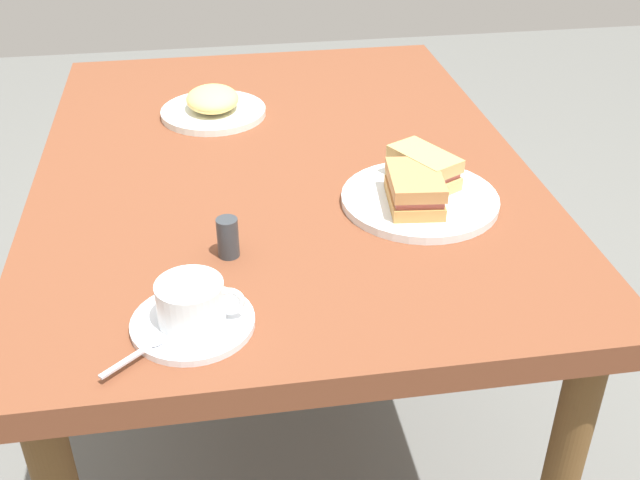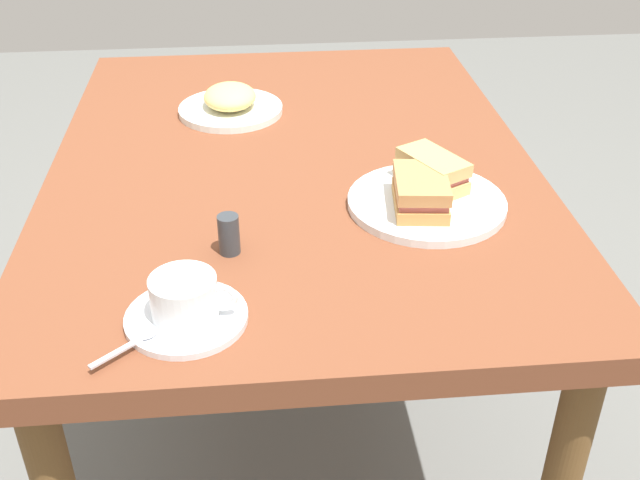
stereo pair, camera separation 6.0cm
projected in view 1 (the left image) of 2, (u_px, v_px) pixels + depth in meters
The scene contains 11 objects.
ground_plane at pixel (290, 447), 1.82m from camera, with size 6.00×6.00×0.00m, color #60625E.
dining_table at pixel (282, 199), 1.46m from camera, with size 1.19×0.88×0.76m.
sandwich_plate at pixel (420, 199), 1.27m from camera, with size 0.26×0.26×0.01m, color white.
sandwich_front at pixel (415, 189), 1.23m from camera, with size 0.13×0.10×0.05m.
sandwich_back at pixel (424, 167), 1.29m from camera, with size 0.14×0.11×0.06m.
coffee_saucer at pixel (193, 323), 0.99m from camera, with size 0.16×0.16×0.01m, color white.
coffee_cup at pixel (192, 301), 0.98m from camera, with size 0.09×0.11×0.06m.
spoon at pixel (144, 349), 0.94m from camera, with size 0.07×0.08×0.01m.
side_plate at pixel (214, 112), 1.58m from camera, with size 0.21×0.21×0.01m, color white.
side_food_pile at pixel (212, 99), 1.56m from camera, with size 0.13×0.11×0.04m, color #E8C26C.
salt_shaker at pixel (228, 238), 1.12m from camera, with size 0.03×0.03×0.06m, color #33383D.
Camera 1 is at (1.27, -0.13, 1.39)m, focal length 42.96 mm.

